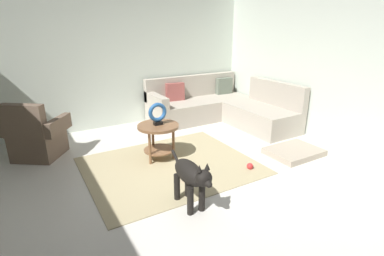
{
  "coord_description": "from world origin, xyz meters",
  "views": [
    {
      "loc": [
        -1.5,
        -2.7,
        1.89
      ],
      "look_at": [
        0.45,
        0.6,
        0.55
      ],
      "focal_mm": 27.41,
      "sensor_mm": 36.0,
      "label": 1
    }
  ],
  "objects": [
    {
      "name": "side_table",
      "position": [
        0.11,
        0.99,
        0.42
      ],
      "size": [
        0.6,
        0.6,
        0.54
      ],
      "color": "brown",
      "rests_on": "ground_plane"
    },
    {
      "name": "dog",
      "position": [
        -0.1,
        -0.31,
        0.38
      ],
      "size": [
        0.23,
        0.85,
        0.63
      ],
      "rotation": [
        0.0,
        0.0,
        3.12
      ],
      "color": "black",
      "rests_on": "ground_plane"
    },
    {
      "name": "dog_toy_rope",
      "position": [
        0.14,
        0.24,
        0.03
      ],
      "size": [
        0.08,
        0.16,
        0.05
      ],
      "primitive_type": "cylinder",
      "rotation": [
        0.0,
        1.57,
        1.39
      ],
      "color": "red",
      "rests_on": "ground_plane"
    },
    {
      "name": "torus_sculpture",
      "position": [
        0.11,
        0.99,
        0.71
      ],
      "size": [
        0.28,
        0.08,
        0.33
      ],
      "color": "black",
      "rests_on": "side_table"
    },
    {
      "name": "area_rug",
      "position": [
        0.15,
        0.7,
        0.01
      ],
      "size": [
        2.3,
        1.9,
        0.01
      ],
      "primitive_type": "cube",
      "color": "tan",
      "rests_on": "ground_plane"
    },
    {
      "name": "sectional_couch",
      "position": [
        1.99,
        2.02,
        0.29
      ],
      "size": [
        2.2,
        2.25,
        0.88
      ],
      "color": "#B2A899",
      "rests_on": "ground_plane"
    },
    {
      "name": "ground_plane",
      "position": [
        0.0,
        0.0,
        -0.05
      ],
      "size": [
        6.0,
        6.0,
        0.1
      ],
      "primitive_type": "cube",
      "color": "silver"
    },
    {
      "name": "dog_bed_mat",
      "position": [
        1.98,
        0.08,
        0.04
      ],
      "size": [
        0.8,
        0.6,
        0.09
      ],
      "primitive_type": "cube",
      "color": "#B2A38E",
      "rests_on": "ground_plane"
    },
    {
      "name": "dog_toy_ball",
      "position": [
        1.06,
        0.05,
        0.05
      ],
      "size": [
        0.09,
        0.09,
        0.09
      ],
      "primitive_type": "sphere",
      "color": "red",
      "rests_on": "ground_plane"
    },
    {
      "name": "armchair",
      "position": [
        -1.43,
        1.97,
        0.32
      ],
      "size": [
        1.0,
        0.95,
        0.88
      ],
      "rotation": [
        0.0,
        0.0,
        -0.62
      ],
      "color": "brown",
      "rests_on": "ground_plane"
    },
    {
      "name": "wall_right",
      "position": [
        2.94,
        0.0,
        1.35
      ],
      "size": [
        0.12,
        6.0,
        2.7
      ],
      "primitive_type": "cube",
      "color": "silver",
      "rests_on": "ground_plane"
    },
    {
      "name": "wall_back",
      "position": [
        0.0,
        2.94,
        1.35
      ],
      "size": [
        6.0,
        0.12,
        2.7
      ],
      "primitive_type": "cube",
      "color": "silver",
      "rests_on": "ground_plane"
    }
  ]
}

